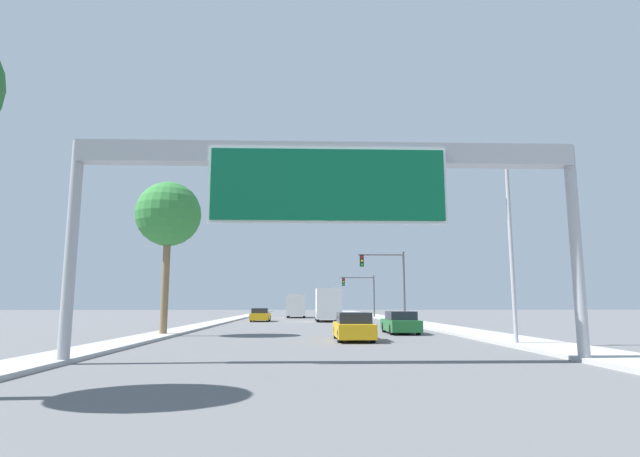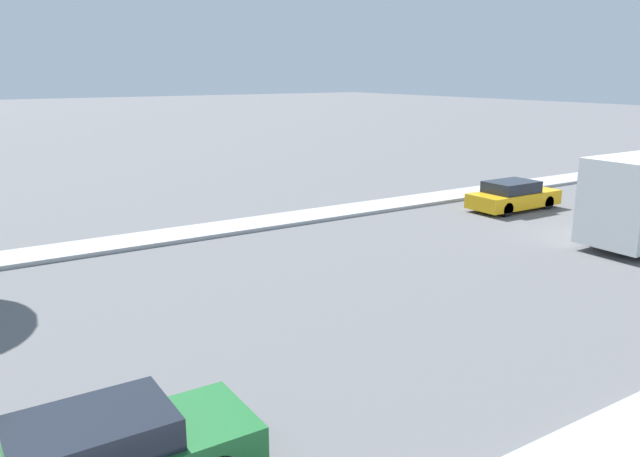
# 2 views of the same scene
# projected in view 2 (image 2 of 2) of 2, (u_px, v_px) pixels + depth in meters

# --- Properties ---
(median_strip_left) EXTENTS (2.00, 120.00, 0.15)m
(median_strip_left) POSITION_uv_depth(u_px,v_px,m) (523.00, 185.00, 35.22)
(median_strip_left) COLOR #ACACAC
(median_strip_left) RESTS_ON ground
(car_near_center) EXTENTS (1.80, 4.53, 1.38)m
(car_near_center) POSITION_uv_depth(u_px,v_px,m) (105.00, 457.00, 9.43)
(car_near_center) COLOR #1E662D
(car_near_center) RESTS_ON ground
(car_near_right) EXTENTS (1.89, 4.55, 1.37)m
(car_near_right) POSITION_uv_depth(u_px,v_px,m) (513.00, 196.00, 29.24)
(car_near_right) COLOR gold
(car_near_right) RESTS_ON ground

